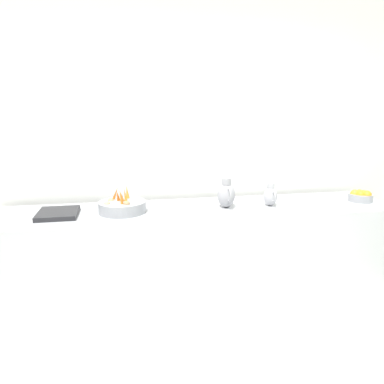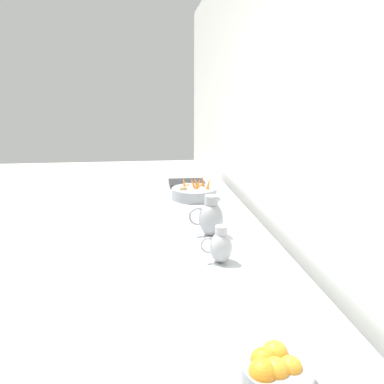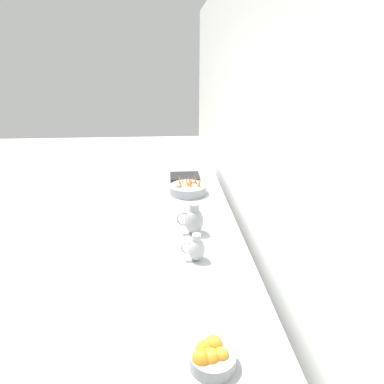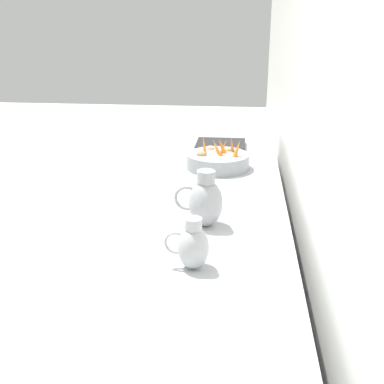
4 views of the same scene
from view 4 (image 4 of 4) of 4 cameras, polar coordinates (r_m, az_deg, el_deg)
tile_wall_left at (r=1.75m, az=17.33°, el=10.64°), size 0.10×9.10×3.00m
prep_counter at (r=2.56m, az=2.32°, el=-10.92°), size 0.71×3.34×0.88m
vegetable_colander at (r=2.95m, az=3.05°, el=3.70°), size 0.38×0.38×0.20m
metal_pitcher_tall at (r=2.12m, az=1.55°, el=-1.09°), size 0.21×0.15×0.25m
metal_pitcher_short at (r=1.77m, az=0.09°, el=-6.31°), size 0.17×0.12×0.20m
counter_sink_basin at (r=3.44m, az=3.37°, el=5.51°), size 0.34×0.30×0.04m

